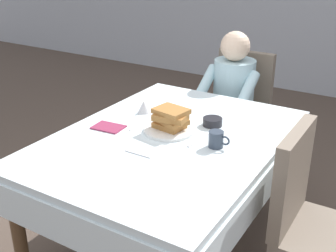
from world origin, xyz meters
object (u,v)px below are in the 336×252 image
(breakfast_stack, at_px, (170,118))
(cup_coffee, at_px, (216,139))
(diner_person, at_px, (231,93))
(chair_right_side, at_px, (310,213))
(dining_table_main, at_px, (169,151))
(plate_breakfast, at_px, (169,130))
(spoon_near_edge, at_px, (138,154))
(chair_diner, at_px, (239,105))
(bowl_butter, at_px, (213,122))
(fork_left_of_plate, at_px, (139,125))
(knife_right_of_plate, at_px, (198,140))
(syrup_pitcher, at_px, (144,107))

(breakfast_stack, xyz_separation_m, cup_coffee, (0.30, -0.05, -0.03))
(diner_person, bearing_deg, cup_coffee, 109.23)
(chair_right_side, height_order, cup_coffee, chair_right_side)
(dining_table_main, height_order, plate_breakfast, plate_breakfast)
(spoon_near_edge, bearing_deg, chair_diner, 92.49)
(diner_person, bearing_deg, plate_breakfast, 92.79)
(diner_person, bearing_deg, chair_diner, -90.00)
(bowl_butter, bearing_deg, spoon_near_edge, -106.74)
(chair_diner, xyz_separation_m, bowl_butter, (0.21, -0.92, 0.23))
(bowl_butter, xyz_separation_m, fork_left_of_plate, (-0.36, -0.22, -0.02))
(bowl_butter, xyz_separation_m, knife_right_of_plate, (0.02, -0.22, -0.02))
(cup_coffee, bearing_deg, dining_table_main, -176.93)
(plate_breakfast, xyz_separation_m, syrup_pitcher, (-0.28, 0.16, 0.03))
(bowl_butter, height_order, spoon_near_edge, bowl_butter)
(chair_right_side, height_order, syrup_pitcher, chair_right_side)
(plate_breakfast, xyz_separation_m, fork_left_of_plate, (-0.19, -0.02, -0.01))
(chair_right_side, xyz_separation_m, spoon_near_edge, (-0.79, -0.26, 0.21))
(plate_breakfast, bearing_deg, syrup_pitcher, 150.01)
(breakfast_stack, xyz_separation_m, bowl_butter, (0.16, 0.19, -0.05))
(dining_table_main, relative_size, knife_right_of_plate, 7.62)
(chair_right_side, xyz_separation_m, breakfast_stack, (-0.80, 0.06, 0.29))
(dining_table_main, distance_m, spoon_near_edge, 0.28)
(dining_table_main, distance_m, plate_breakfast, 0.12)
(bowl_butter, bearing_deg, plate_breakfast, -130.13)
(chair_diner, relative_size, chair_right_side, 1.00)
(breakfast_stack, bearing_deg, knife_right_of_plate, -8.20)
(cup_coffee, bearing_deg, breakfast_stack, 170.76)
(chair_right_side, distance_m, bowl_butter, 0.72)
(cup_coffee, xyz_separation_m, syrup_pitcher, (-0.58, 0.20, -0.01))
(cup_coffee, relative_size, syrup_pitcher, 1.41)
(breakfast_stack, bearing_deg, bowl_butter, 49.34)
(bowl_butter, distance_m, knife_right_of_plate, 0.22)
(dining_table_main, xyz_separation_m, chair_diner, (-0.08, 1.17, -0.12))
(breakfast_stack, relative_size, fork_left_of_plate, 1.12)
(dining_table_main, distance_m, cup_coffee, 0.30)
(breakfast_stack, distance_m, bowl_butter, 0.25)
(cup_coffee, bearing_deg, bowl_butter, 119.85)
(syrup_pitcher, xyz_separation_m, fork_left_of_plate, (0.09, -0.18, -0.04))
(chair_diner, distance_m, bowl_butter, 0.97)
(chair_right_side, xyz_separation_m, knife_right_of_plate, (-0.61, 0.04, 0.21))
(plate_breakfast, bearing_deg, spoon_near_edge, -87.87)
(breakfast_stack, distance_m, knife_right_of_plate, 0.20)
(breakfast_stack, relative_size, cup_coffee, 1.79)
(diner_person, relative_size, syrup_pitcher, 14.00)
(knife_right_of_plate, height_order, spoon_near_edge, same)
(chair_diner, bearing_deg, plate_breakfast, 92.40)
(dining_table_main, relative_size, spoon_near_edge, 10.16)
(knife_right_of_plate, bearing_deg, bowl_butter, 10.72)
(spoon_near_edge, bearing_deg, breakfast_stack, 91.72)
(dining_table_main, distance_m, diner_person, 1.02)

